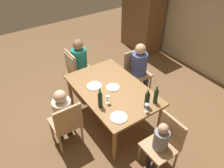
{
  "coord_description": "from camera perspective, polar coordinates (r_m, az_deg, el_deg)",
  "views": [
    {
      "loc": [
        2.45,
        -1.66,
        3.12
      ],
      "look_at": [
        0.0,
        0.0,
        0.84
      ],
      "focal_mm": 35.71,
      "sensor_mm": 36.0,
      "label": 1
    }
  ],
  "objects": [
    {
      "name": "wine_bottle_tall_green",
      "position": [
        3.41,
        8.99,
        -3.85
      ],
      "size": [
        0.08,
        0.08,
        0.32
      ],
      "color": "black",
      "rests_on": "dining_table"
    },
    {
      "name": "wine_glass_centre",
      "position": [
        3.46,
        -1.15,
        -3.6
      ],
      "size": [
        0.07,
        0.07,
        0.15
      ],
      "color": "silver",
      "rests_on": "dining_table"
    },
    {
      "name": "person_child_small",
      "position": [
        3.29,
        11.94,
        -14.76
      ],
      "size": [
        0.22,
        0.25,
        0.94
      ],
      "rotation": [
        0.0,
        0.0,
        3.14
      ],
      "color": "#33333D",
      "rests_on": "ground_plane"
    },
    {
      "name": "ground_plane",
      "position": [
        4.3,
        0.0,
        -8.83
      ],
      "size": [
        10.0,
        10.0,
        0.0
      ],
      "primitive_type": "plane",
      "color": "brown"
    },
    {
      "name": "chair_near",
      "position": [
        3.59,
        -11.54,
        -9.57
      ],
      "size": [
        0.44,
        0.44,
        0.92
      ],
      "rotation": [
        0.0,
        0.0,
        1.57
      ],
      "color": "tan",
      "rests_on": "ground_plane"
    },
    {
      "name": "rear_room_partition",
      "position": [
        5.33,
        26.0,
        14.6
      ],
      "size": [
        6.4,
        0.12,
        2.7
      ],
      "primitive_type": "cube",
      "color": "tan",
      "rests_on": "ground_plane"
    },
    {
      "name": "wine_bottle_dark_red",
      "position": [
        3.51,
        11.18,
        -2.89
      ],
      "size": [
        0.07,
        0.07,
        0.32
      ],
      "color": "#19381E",
      "rests_on": "dining_table"
    },
    {
      "name": "wine_bottle_short_olive",
      "position": [
        3.37,
        -3.05,
        -3.88
      ],
      "size": [
        0.07,
        0.07,
        0.36
      ],
      "color": "#19381E",
      "rests_on": "dining_table"
    },
    {
      "name": "person_man_bearded",
      "position": [
        4.53,
        7.15,
        4.48
      ],
      "size": [
        0.36,
        0.32,
        1.15
      ],
      "rotation": [
        0.0,
        0.0,
        -1.57
      ],
      "color": "#33333D",
      "rests_on": "ground_plane"
    },
    {
      "name": "chair_right_end",
      "position": [
        3.36,
        13.28,
        -14.11
      ],
      "size": [
        0.44,
        0.44,
        0.92
      ],
      "rotation": [
        0.0,
        0.0,
        3.14
      ],
      "color": "tan",
      "rests_on": "ground_plane"
    },
    {
      "name": "armoire_cabinet",
      "position": [
        6.23,
        7.87,
        18.4
      ],
      "size": [
        1.18,
        0.62,
        2.18
      ],
      "color": "brown",
      "rests_on": "ground_plane"
    },
    {
      "name": "wine_glass_near_left",
      "position": [
        3.36,
        8.83,
        -5.69
      ],
      "size": [
        0.07,
        0.07,
        0.15
      ],
      "color": "silver",
      "rests_on": "dining_table"
    },
    {
      "name": "dining_table",
      "position": [
        3.85,
        0.0,
        -2.11
      ],
      "size": [
        1.65,
        1.07,
        0.74
      ],
      "color": "olive",
      "rests_on": "ground_plane"
    },
    {
      "name": "chair_left_end",
      "position": [
        4.71,
        -9.57,
        4.62
      ],
      "size": [
        0.44,
        0.46,
        0.92
      ],
      "color": "tan",
      "rests_on": "ground_plane"
    },
    {
      "name": "person_woman_host",
      "position": [
        3.59,
        -12.51,
        -7.3
      ],
      "size": [
        0.33,
        0.29,
        1.1
      ],
      "rotation": [
        0.0,
        0.0,
        1.57
      ],
      "color": "#33333D",
      "rests_on": "ground_plane"
    },
    {
      "name": "dinner_plate_host",
      "position": [
        3.86,
        -4.55,
        -0.5
      ],
      "size": [
        0.27,
        0.27,
        0.01
      ],
      "primitive_type": "cylinder",
      "color": "silver",
      "rests_on": "dining_table"
    },
    {
      "name": "chair_far_left",
      "position": [
        4.67,
        6.14,
        3.78
      ],
      "size": [
        0.44,
        0.44,
        0.92
      ],
      "rotation": [
        0.0,
        0.0,
        -1.57
      ],
      "color": "tan",
      "rests_on": "ground_plane"
    },
    {
      "name": "dinner_plate_guest_right",
      "position": [
        3.3,
        1.75,
        -8.53
      ],
      "size": [
        0.26,
        0.26,
        0.01
      ],
      "primitive_type": "cylinder",
      "color": "white",
      "rests_on": "dining_table"
    },
    {
      "name": "person_man_guest",
      "position": [
        4.72,
        -8.03,
        5.9
      ],
      "size": [
        0.32,
        0.36,
        1.15
      ],
      "color": "#33333D",
      "rests_on": "ground_plane"
    },
    {
      "name": "dinner_plate_guest_left",
      "position": [
        3.82,
        0.2,
        -0.85
      ],
      "size": [
        0.23,
        0.23,
        0.01
      ],
      "primitive_type": "cylinder",
      "color": "white",
      "rests_on": "dining_table"
    }
  ]
}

